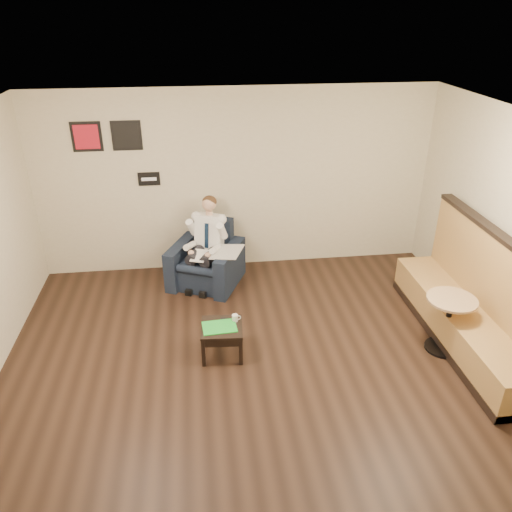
{
  "coord_description": "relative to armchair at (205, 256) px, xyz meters",
  "views": [
    {
      "loc": [
        -0.61,
        -4.25,
        3.84
      ],
      "look_at": [
        0.08,
        1.2,
        1.03
      ],
      "focal_mm": 35.0,
      "sensor_mm": 36.0,
      "label": 1
    }
  ],
  "objects": [
    {
      "name": "ground",
      "position": [
        0.53,
        -2.42,
        -0.46
      ],
      "size": [
        6.0,
        6.0,
        0.0
      ],
      "primitive_type": "plane",
      "color": "black",
      "rests_on": "ground"
    },
    {
      "name": "wall_back",
      "position": [
        0.53,
        0.58,
        0.94
      ],
      "size": [
        6.0,
        0.02,
        2.8
      ],
      "primitive_type": "cube",
      "color": "beige",
      "rests_on": "ground"
    },
    {
      "name": "ceiling",
      "position": [
        0.53,
        -2.42,
        2.34
      ],
      "size": [
        6.0,
        6.0,
        0.02
      ],
      "primitive_type": "cube",
      "color": "white",
      "rests_on": "wall_back"
    },
    {
      "name": "seating_sign",
      "position": [
        -0.77,
        0.56,
        1.04
      ],
      "size": [
        0.32,
        0.02,
        0.2
      ],
      "primitive_type": "cube",
      "color": "black",
      "rests_on": "wall_back"
    },
    {
      "name": "art_print_left",
      "position": [
        -1.57,
        0.56,
        1.69
      ],
      "size": [
        0.42,
        0.03,
        0.42
      ],
      "primitive_type": "cube",
      "color": "red",
      "rests_on": "wall_back"
    },
    {
      "name": "art_print_right",
      "position": [
        -1.02,
        0.56,
        1.69
      ],
      "size": [
        0.42,
        0.03,
        0.42
      ],
      "primitive_type": "cube",
      "color": "black",
      "rests_on": "wall_back"
    },
    {
      "name": "armchair",
      "position": [
        0.0,
        0.0,
        0.0
      ],
      "size": [
        1.25,
        1.25,
        0.92
      ],
      "primitive_type": "cube",
      "rotation": [
        0.0,
        0.0,
        -0.42
      ],
      "color": "black",
      "rests_on": "ground"
    },
    {
      "name": "seated_man",
      "position": [
        -0.05,
        -0.11,
        0.17
      ],
      "size": [
        0.91,
        1.06,
        1.26
      ],
      "primitive_type": null,
      "rotation": [
        0.0,
        0.0,
        -0.42
      ],
      "color": "white",
      "rests_on": "armchair"
    },
    {
      "name": "lap_papers",
      "position": [
        -0.09,
        -0.2,
        0.1
      ],
      "size": [
        0.3,
        0.35,
        0.01
      ],
      "primitive_type": "cube",
      "rotation": [
        0.0,
        0.0,
        -0.35
      ],
      "color": "white",
      "rests_on": "seated_man"
    },
    {
      "name": "newspaper",
      "position": [
        0.31,
        -0.25,
        0.17
      ],
      "size": [
        0.55,
        0.61,
        0.01
      ],
      "primitive_type": "cube",
      "rotation": [
        0.0,
        0.0,
        -0.36
      ],
      "color": "silver",
      "rests_on": "armchair"
    },
    {
      "name": "side_table",
      "position": [
        0.13,
        -1.77,
        -0.26
      ],
      "size": [
        0.52,
        0.52,
        0.4
      ],
      "primitive_type": "cube",
      "rotation": [
        0.0,
        0.0,
        -0.07
      ],
      "color": "black",
      "rests_on": "ground"
    },
    {
      "name": "green_folder",
      "position": [
        0.1,
        -1.78,
        -0.05
      ],
      "size": [
        0.42,
        0.31,
        0.01
      ],
      "primitive_type": "cube",
      "rotation": [
        0.0,
        0.0,
        0.07
      ],
      "color": "green",
      "rests_on": "side_table"
    },
    {
      "name": "coffee_mug",
      "position": [
        0.3,
        -1.67,
        -0.02
      ],
      "size": [
        0.08,
        0.08,
        0.08
      ],
      "primitive_type": "cylinder",
      "rotation": [
        0.0,
        0.0,
        -0.07
      ],
      "color": "white",
      "rests_on": "side_table"
    },
    {
      "name": "smartphone",
      "position": [
        0.18,
        -1.63,
        -0.06
      ],
      "size": [
        0.14,
        0.09,
        0.01
      ],
      "primitive_type": "cube",
      "rotation": [
        0.0,
        0.0,
        -0.24
      ],
      "color": "black",
      "rests_on": "side_table"
    },
    {
      "name": "banquette",
      "position": [
        3.12,
        -1.88,
        0.25
      ],
      "size": [
        0.67,
        2.79,
        1.43
      ],
      "primitive_type": "cube",
      "color": "#9F763D",
      "rests_on": "ground"
    },
    {
      "name": "cafe_table",
      "position": [
        2.84,
        -2.01,
        -0.1
      ],
      "size": [
        0.67,
        0.67,
        0.73
      ],
      "primitive_type": "cylinder",
      "rotation": [
        0.0,
        0.0,
        -0.15
      ],
      "color": "tan",
      "rests_on": "ground"
    }
  ]
}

